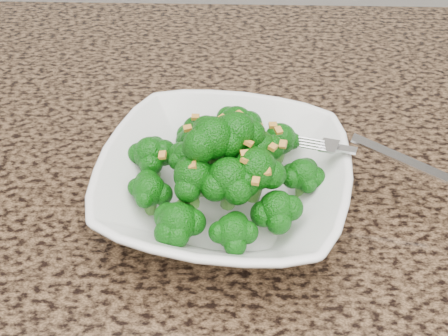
# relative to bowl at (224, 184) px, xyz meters

# --- Properties ---
(granite_counter) EXTENTS (1.64, 1.04, 0.03)m
(granite_counter) POSITION_rel_bowl_xyz_m (-0.05, -0.07, -0.04)
(granite_counter) COLOR brown
(granite_counter) RESTS_ON cabinet
(bowl) EXTENTS (0.28, 0.28, 0.06)m
(bowl) POSITION_rel_bowl_xyz_m (0.00, 0.00, 0.00)
(bowl) COLOR white
(bowl) RESTS_ON granite_counter
(broccoli_pile) EXTENTS (0.21, 0.21, 0.07)m
(broccoli_pile) POSITION_rel_bowl_xyz_m (-0.00, 0.00, 0.06)
(broccoli_pile) COLOR #0C590A
(broccoli_pile) RESTS_ON bowl
(garlic_topping) EXTENTS (0.13, 0.13, 0.01)m
(garlic_topping) POSITION_rel_bowl_xyz_m (0.00, 0.00, 0.10)
(garlic_topping) COLOR gold
(garlic_topping) RESTS_ON broccoli_pile
(fork) EXTENTS (0.16, 0.08, 0.01)m
(fork) POSITION_rel_bowl_xyz_m (0.12, 0.01, 0.03)
(fork) COLOR silver
(fork) RESTS_ON bowl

